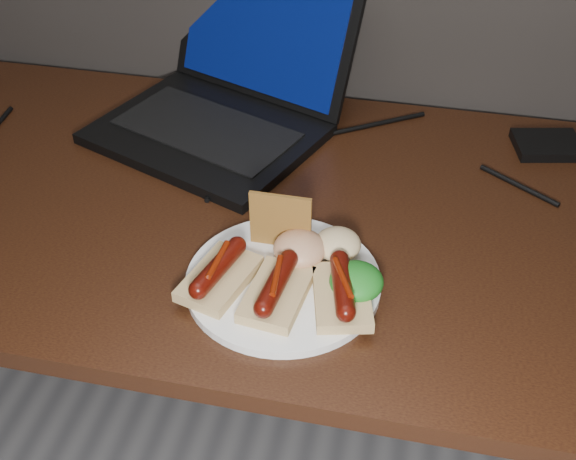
# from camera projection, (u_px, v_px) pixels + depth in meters

# --- Properties ---
(desk) EXTENTS (1.40, 0.70, 0.75)m
(desk) POSITION_uv_depth(u_px,v_px,m) (240.00, 245.00, 1.16)
(desk) COLOR #341C0D
(desk) RESTS_ON ground
(laptop) EXTENTS (0.46, 0.47, 0.25)m
(laptop) POSITION_uv_depth(u_px,v_px,m) (227.00, 97.00, 1.25)
(laptop) COLOR black
(laptop) RESTS_ON desk
(hard_drive) EXTENTS (0.12, 0.10, 0.02)m
(hard_drive) POSITION_uv_depth(u_px,v_px,m) (547.00, 145.00, 1.21)
(hard_drive) COLOR black
(hard_drive) RESTS_ON desk
(desk_cables) EXTENTS (0.96, 0.34, 0.01)m
(desk_cables) POSITION_uv_depth(u_px,v_px,m) (252.00, 149.00, 1.21)
(desk_cables) COLOR black
(desk_cables) RESTS_ON desk
(plate) EXTENTS (0.27, 0.27, 0.01)m
(plate) POSITION_uv_depth(u_px,v_px,m) (283.00, 281.00, 0.96)
(plate) COLOR white
(plate) RESTS_ON desk
(bread_sausage_left) EXTENTS (0.10, 0.13, 0.04)m
(bread_sausage_left) POSITION_uv_depth(u_px,v_px,m) (219.00, 273.00, 0.94)
(bread_sausage_left) COLOR #DAC180
(bread_sausage_left) RESTS_ON plate
(bread_sausage_center) EXTENTS (0.08, 0.12, 0.04)m
(bread_sausage_center) POSITION_uv_depth(u_px,v_px,m) (277.00, 289.00, 0.91)
(bread_sausage_center) COLOR #DAC180
(bread_sausage_center) RESTS_ON plate
(bread_sausage_right) EXTENTS (0.10, 0.13, 0.04)m
(bread_sausage_right) POSITION_uv_depth(u_px,v_px,m) (342.00, 291.00, 0.91)
(bread_sausage_right) COLOR #DAC180
(bread_sausage_right) RESTS_ON plate
(crispbread) EXTENTS (0.09, 0.01, 0.08)m
(crispbread) POSITION_uv_depth(u_px,v_px,m) (280.00, 221.00, 0.98)
(crispbread) COLOR #AC782F
(crispbread) RESTS_ON plate
(salad_greens) EXTENTS (0.07, 0.07, 0.04)m
(salad_greens) POSITION_uv_depth(u_px,v_px,m) (356.00, 281.00, 0.92)
(salad_greens) COLOR #0F4F10
(salad_greens) RESTS_ON plate
(salsa_mound) EXTENTS (0.07, 0.07, 0.04)m
(salsa_mound) POSITION_uv_depth(u_px,v_px,m) (300.00, 248.00, 0.97)
(salsa_mound) COLOR #9D220F
(salsa_mound) RESTS_ON plate
(coleslaw_mound) EXTENTS (0.06, 0.06, 0.04)m
(coleslaw_mound) POSITION_uv_depth(u_px,v_px,m) (338.00, 244.00, 0.98)
(coleslaw_mound) COLOR beige
(coleslaw_mound) RESTS_ON plate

